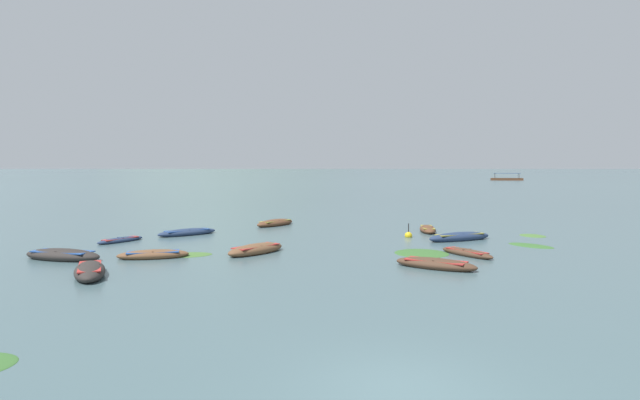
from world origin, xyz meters
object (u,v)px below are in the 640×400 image
Objects in this scene: rowboat_1 at (428,229)px; rowboat_4 at (436,264)px; rowboat_2 at (187,232)px; rowboat_5 at (90,271)px; rowboat_3 at (275,223)px; ferry_0 at (507,179)px; rowboat_6 at (460,237)px; rowboat_7 at (121,240)px; mooring_buoy at (408,235)px; rowboat_9 at (63,255)px; rowboat_8 at (467,253)px; rowboat_10 at (153,255)px; rowboat_0 at (256,249)px.

rowboat_4 is at bearing -103.59° from rowboat_1.
rowboat_2 is (-16.20, -0.75, -0.00)m from rowboat_1.
rowboat_5 is at bearing -176.62° from rowboat_4.
rowboat_1 is 11.46m from rowboat_3.
ferry_0 reaches higher than rowboat_1.
rowboat_6 is (0.85, -4.15, 0.03)m from rowboat_1.
rowboat_2 is at bearing 168.71° from rowboat_6.
mooring_buoy is (17.61, 1.05, -0.01)m from rowboat_7.
mooring_buoy is (-63.14, -131.86, -0.34)m from ferry_0.
rowboat_2 is at bearing 63.93° from rowboat_9.
rowboat_3 is at bearing 41.88° from rowboat_7.
rowboat_2 reaches higher than rowboat_8.
rowboat_5 is at bearing -111.67° from rowboat_3.
rowboat_2 is 9.62m from rowboat_9.
ferry_0 reaches higher than rowboat_4.
ferry_0 reaches higher than rowboat_2.
rowboat_4 reaches higher than rowboat_10.
ferry_0 is (64.22, 141.74, 0.27)m from rowboat_4.
rowboat_7 is 0.83× the size of rowboat_10.
rowboat_3 reaches higher than rowboat_1.
rowboat_0 is 10.75m from rowboat_8.
rowboat_3 is 19.07m from rowboat_5.
rowboat_0 is 1.10× the size of rowboat_8.
rowboat_7 is (-8.33, 4.47, -0.08)m from rowboat_0.
rowboat_5 is at bearing -142.87° from rowboat_1.
rowboat_0 reaches higher than rowboat_2.
rowboat_1 is at bearing 76.41° from rowboat_4.
rowboat_5 is 20.65m from rowboat_6.
rowboat_7 is 5.80m from rowboat_9.
rowboat_9 is at bearing -125.55° from rowboat_3.
rowboat_9 is at bearing 125.17° from rowboat_5.
ferry_0 is (78.84, 142.60, 0.24)m from rowboat_5.
rowboat_9 reaches higher than rowboat_2.
rowboat_10 is at bearing -112.21° from rowboat_3.
rowboat_9 is (-2.79, 3.96, -0.01)m from rowboat_5.
rowboat_2 is 151.29m from ferry_0.
rowboat_5 is (-1.44, -12.61, 0.04)m from rowboat_2.
rowboat_6 is at bearing -78.44° from rowboat_1.
rowboat_6 reaches higher than rowboat_2.
rowboat_4 is 14.64m from rowboat_5.
rowboat_6 is at bearing -1.38° from rowboat_7.
rowboat_9 reaches higher than rowboat_1.
rowboat_2 is 1.10× the size of rowboat_10.
rowboat_7 is (-16.53, 8.83, -0.06)m from rowboat_4.
rowboat_9 is at bearing -98.72° from rowboat_7.
rowboat_0 reaches higher than rowboat_7.
rowboat_3 is 0.83× the size of rowboat_6.
rowboat_6 reaches higher than rowboat_0.
rowboat_7 is (-19.55, -3.66, -0.06)m from rowboat_1.
rowboat_5 is (-6.42, -5.22, 0.02)m from rowboat_0.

